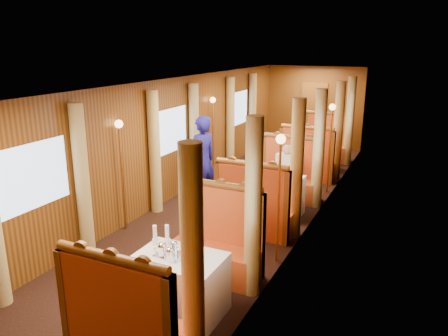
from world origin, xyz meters
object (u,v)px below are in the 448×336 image
Objects in this scene: banquette_mid_fwd at (254,211)px; steward at (202,160)px; banquette_mid_aft at (289,179)px; rose_vase_far at (320,134)px; rose_vase_mid at (272,168)px; passenger at (286,168)px; banquette_near_fwd at (127,330)px; teapot_left at (162,251)px; teapot_back at (174,248)px; banquette_far_fwd at (307,162)px; table_near at (179,285)px; fruit_plate at (193,266)px; banquette_far_aft at (326,145)px; banquette_near_aft at (216,247)px; teapot_right at (170,256)px; table_mid at (274,196)px; table_far at (317,155)px; tea_tray at (170,255)px.

steward is at bearing 146.36° from banquette_mid_fwd.
banquette_mid_aft reaches higher than rose_vase_far.
passenger is (0.04, 0.75, -0.19)m from rose_vase_mid.
passenger is (-0.00, 5.25, 0.32)m from banquette_near_fwd.
passenger is (0.17, 4.32, -0.08)m from teapot_left.
teapot_left reaches higher than teapot_back.
rose_vase_mid reaches higher than teapot_back.
banquette_far_fwd is 3.72× the size of rose_vase_far.
table_near is 2.92× the size of rose_vase_mid.
table_near is at bearing 151.38° from fruit_plate.
table_near is 0.48m from teapot_left.
steward is (-1.54, 3.51, 0.53)m from table_near.
banquette_far_aft is at bearing 66.92° from teapot_left.
banquette_near_aft and banquette_mid_fwd have the same top height.
banquette_far_aft is 7.96m from teapot_back.
table_near is 6.44× the size of teapot_right.
table_far is at bearing 90.00° from table_mid.
rose_vase_far is (0.13, 6.93, 0.12)m from teapot_back.
fruit_plate is at bearing 51.25° from steward.
banquette_far_fwd is 7.82× the size of teapot_left.
table_far is 1.38× the size of passenger.
tea_tray is 3.82m from steward.
tea_tray is (-0.10, -2.51, 0.33)m from banquette_mid_fwd.
teapot_right is at bearing -91.54° from banquette_near_aft.
tea_tray is 0.40m from fruit_plate.
fruit_plate is (0.28, -3.65, 0.39)m from table_mid.
teapot_back is 3.43m from rose_vase_mid.
teapot_left is at bearing -92.11° from rose_vase_mid.
banquette_near_fwd is 1.00× the size of banquette_far_aft.
rose_vase_far is at bearing 93.26° from teapot_right.
banquette_far_aft is 0.74× the size of steward.
teapot_left is (-0.17, 0.93, 0.40)m from banquette_near_fwd.
passenger is at bearing -90.00° from table_far.
tea_tray is (-0.10, -1.04, 0.33)m from banquette_near_aft.
banquette_far_aft is at bearing 90.00° from table_mid.
table_mid is 1.63m from steward.
banquette_near_fwd reaches higher than rose_vase_mid.
table_near is 0.46m from teapot_right.
banquette_near_fwd reaches higher than rose_vase_far.
table_near is 8.01m from banquette_far_aft.
banquette_near_aft is 1.00× the size of banquette_mid_aft.
banquette_near_aft is at bearing -90.00° from passenger.
table_far is 7.17m from fruit_plate.
tea_tray is 2.09× the size of teapot_right.
fruit_plate is (0.28, 0.86, 0.35)m from banquette_near_fwd.
passenger is (-0.00, 0.74, 0.37)m from table_mid.
teapot_right is at bearing -90.22° from banquette_far_aft.
fruit_plate is (0.28, -6.14, 0.35)m from banquette_far_fwd.
banquette_near_fwd is 7.82× the size of teapot_left.
banquette_near_aft is at bearing -90.00° from table_mid.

